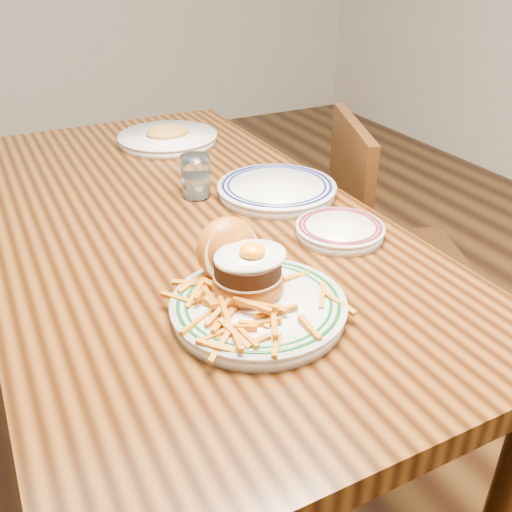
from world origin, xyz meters
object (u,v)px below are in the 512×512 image
chair_right (380,251)px  main_plate (253,291)px  table (179,247)px  side_plate (340,229)px

chair_right → main_plate: 0.87m
main_plate → table: bearing=85.1°
chair_right → table: bearing=24.9°
table → side_plate: (0.28, -0.26, 0.10)m
chair_right → side_plate: bearing=60.1°
main_plate → side_plate: (0.29, 0.16, -0.02)m
side_plate → table: bearing=128.9°
chair_right → main_plate: size_ratio=2.81×
main_plate → chair_right: bearing=31.5°
main_plate → side_plate: size_ratio=1.64×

